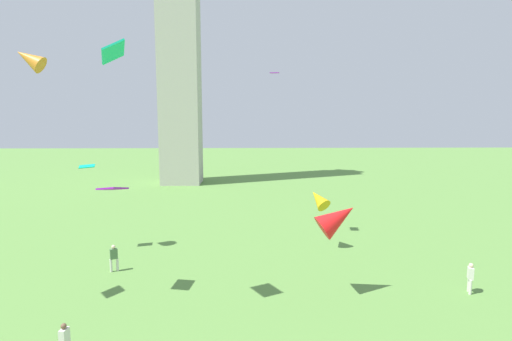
{
  "coord_description": "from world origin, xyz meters",
  "views": [
    {
      "loc": [
        -1.91,
        -2.53,
        9.36
      ],
      "look_at": [
        -1.43,
        17.2,
        6.72
      ],
      "focal_mm": 27.76,
      "sensor_mm": 36.0,
      "label": 1
    }
  ],
  "objects": [
    {
      "name": "kite_flying_5",
      "position": [
        -8.74,
        17.5,
        5.76
      ],
      "size": [
        1.31,
        1.6,
        0.45
      ],
      "rotation": [
        0.0,
        0.0,
        4.47
      ],
      "color": "purple"
    },
    {
      "name": "kite_flying_2",
      "position": [
        0.15,
        26.88,
        12.59
      ],
      "size": [
        0.78,
        1.05,
        0.13
      ],
      "rotation": [
        0.0,
        0.0,
        4.6
      ],
      "color": "#AB32D2"
    },
    {
      "name": "person_1",
      "position": [
        10.05,
        17.4,
        0.94
      ],
      "size": [
        0.37,
        0.5,
        1.67
      ],
      "rotation": [
        0.0,
        0.0,
        4.4
      ],
      "color": "silver",
      "rests_on": "ground_plane"
    },
    {
      "name": "kite_flying_3",
      "position": [
        2.8,
        17.29,
        4.21
      ],
      "size": [
        2.55,
        1.65,
        2.25
      ],
      "rotation": [
        0.0,
        0.0,
        1.67
      ],
      "color": "red"
    },
    {
      "name": "kite_flying_7",
      "position": [
        -7.66,
        15.21,
        12.17
      ],
      "size": [
        1.33,
        1.8,
        0.99
      ],
      "rotation": [
        0.0,
        0.0,
        5.05
      ],
      "color": "#11BB90"
    },
    {
      "name": "person_2",
      "position": [
        -10.03,
        20.9,
        0.95
      ],
      "size": [
        0.5,
        0.42,
        1.67
      ],
      "rotation": [
        0.0,
        0.0,
        3.62
      ],
      "color": "silver",
      "rests_on": "ground_plane"
    },
    {
      "name": "person_0",
      "position": [
        -8.91,
        11.81,
        0.89
      ],
      "size": [
        0.29,
        0.48,
        1.57
      ],
      "rotation": [
        0.0,
        0.0,
        4.58
      ],
      "color": "#2D3338",
      "rests_on": "ground_plane"
    },
    {
      "name": "kite_flying_0",
      "position": [
        -15.54,
        23.34,
        13.04
      ],
      "size": [
        2.02,
        1.22,
        1.82
      ],
      "rotation": [
        0.0,
        0.0,
        4.74
      ],
      "color": "orange"
    },
    {
      "name": "kite_flying_1",
      "position": [
        3.21,
        24.98,
        3.62
      ],
      "size": [
        1.85,
        2.08,
        1.69
      ],
      "rotation": [
        0.0,
        0.0,
        3.71
      ],
      "color": "gold"
    },
    {
      "name": "kite_flying_6",
      "position": [
        -12.86,
        24.65,
        6.05
      ],
      "size": [
        1.16,
        0.94,
        0.23
      ],
      "rotation": [
        0.0,
        0.0,
        3.41
      ],
      "color": "#06C598"
    }
  ]
}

